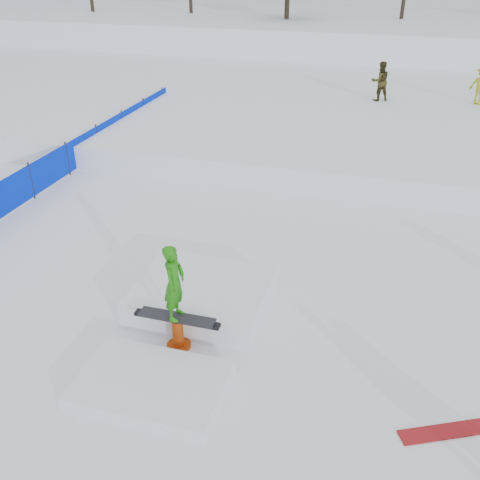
# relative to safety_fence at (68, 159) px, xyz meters

# --- Properties ---
(ground) EXTENTS (120.00, 120.00, 0.00)m
(ground) POSITION_rel_safety_fence_xyz_m (6.50, -6.60, -0.55)
(ground) COLOR white
(snow_berm) EXTENTS (60.00, 14.00, 2.40)m
(snow_berm) POSITION_rel_safety_fence_xyz_m (6.50, 23.40, 0.65)
(snow_berm) COLOR white
(snow_berm) RESTS_ON ground
(snow_midrise) EXTENTS (50.00, 18.00, 0.80)m
(snow_midrise) POSITION_rel_safety_fence_xyz_m (6.50, 9.40, -0.15)
(snow_midrise) COLOR white
(snow_midrise) RESTS_ON ground
(safety_fence) EXTENTS (0.05, 16.00, 1.10)m
(safety_fence) POSITION_rel_safety_fence_xyz_m (0.00, 0.00, 0.00)
(safety_fence) COLOR #001FC7
(safety_fence) RESTS_ON ground
(walker_olive) EXTENTS (0.95, 0.87, 1.57)m
(walker_olive) POSITION_rel_safety_fence_xyz_m (9.07, 9.14, 1.04)
(walker_olive) COLOR #2F2A10
(walker_olive) RESTS_ON snow_midrise
(loose_board_red) EXTENTS (1.38, 0.86, 0.03)m
(loose_board_red) POSITION_rel_safety_fence_xyz_m (11.08, -7.64, -0.54)
(loose_board_red) COLOR maroon
(loose_board_red) RESTS_ON ground
(jib_rail_feature) EXTENTS (2.60, 4.40, 2.11)m
(jib_rail_feature) POSITION_rel_safety_fence_xyz_m (6.49, -6.32, -0.25)
(jib_rail_feature) COLOR white
(jib_rail_feature) RESTS_ON ground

